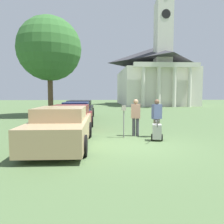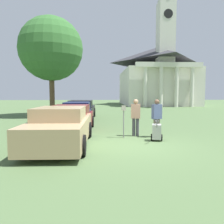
{
  "view_description": "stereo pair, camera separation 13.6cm",
  "coord_description": "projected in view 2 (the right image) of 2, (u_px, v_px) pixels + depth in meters",
  "views": [
    {
      "loc": [
        -1.35,
        -8.09,
        1.95
      ],
      "look_at": [
        -0.67,
        2.0,
        1.1
      ],
      "focal_mm": 35.0,
      "sensor_mm": 36.0,
      "label": 1
    },
    {
      "loc": [
        -1.22,
        -8.1,
        1.95
      ],
      "look_at": [
        -0.67,
        2.0,
        1.1
      ],
      "focal_mm": 35.0,
      "sensor_mm": 36.0,
      "label": 2
    }
  ],
  "objects": [
    {
      "name": "equipment_cart",
      "position": [
        157.0,
        132.0,
        9.02
      ],
      "size": [
        0.52,
        1.0,
        1.0
      ],
      "rotation": [
        0.0,
        0.0,
        -0.24
      ],
      "color": "#B2B2AD",
      "rests_on": "ground_plane"
    },
    {
      "name": "ground_plane",
      "position": [
        132.0,
        145.0,
        8.29
      ],
      "size": [
        120.0,
        120.0,
        0.0
      ],
      "primitive_type": "plane",
      "color": "#4C663D"
    },
    {
      "name": "parked_car_maroon",
      "position": [
        72.0,
        119.0,
        11.08
      ],
      "size": [
        2.16,
        5.15,
        1.38
      ],
      "rotation": [
        0.0,
        0.0,
        -0.02
      ],
      "color": "maroon",
      "rests_on": "ground_plane"
    },
    {
      "name": "person_supervisor",
      "position": [
        157.0,
        116.0,
        9.74
      ],
      "size": [
        0.47,
        0.35,
        1.7
      ],
      "rotation": [
        0.0,
        0.0,
        3.49
      ],
      "color": "#665B4C",
      "rests_on": "ground_plane"
    },
    {
      "name": "parked_car_navy",
      "position": [
        78.0,
        113.0,
        14.18
      ],
      "size": [
        1.96,
        4.76,
        1.42
      ],
      "rotation": [
        0.0,
        0.0,
        -0.02
      ],
      "color": "#19234C",
      "rests_on": "ground_plane"
    },
    {
      "name": "church",
      "position": [
        155.0,
        75.0,
        39.2
      ],
      "size": [
        11.7,
        16.33,
        20.94
      ],
      "color": "silver",
      "rests_on": "ground_plane"
    },
    {
      "name": "person_worker",
      "position": [
        136.0,
        115.0,
        9.99
      ],
      "size": [
        0.45,
        0.29,
        1.7
      ],
      "rotation": [
        0.0,
        0.0,
        2.96
      ],
      "color": "#3F3F47",
      "rests_on": "ground_plane"
    },
    {
      "name": "parked_car_black",
      "position": [
        81.0,
        110.0,
        16.78
      ],
      "size": [
        2.09,
        5.32,
        1.44
      ],
      "rotation": [
        0.0,
        0.0,
        -0.02
      ],
      "color": "black",
      "rests_on": "ground_plane"
    },
    {
      "name": "parking_meter",
      "position": [
        124.0,
        115.0,
        9.61
      ],
      "size": [
        0.18,
        0.09,
        1.43
      ],
      "color": "slate",
      "rests_on": "ground_plane"
    },
    {
      "name": "shade_tree",
      "position": [
        51.0,
        49.0,
        18.72
      ],
      "size": [
        5.45,
        5.45,
        8.5
      ],
      "color": "brown",
      "rests_on": "ground_plane"
    },
    {
      "name": "parked_car_tan",
      "position": [
        62.0,
        127.0,
        8.22
      ],
      "size": [
        2.12,
        4.98,
        1.46
      ],
      "rotation": [
        0.0,
        0.0,
        -0.02
      ],
      "color": "tan",
      "rests_on": "ground_plane"
    }
  ]
}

